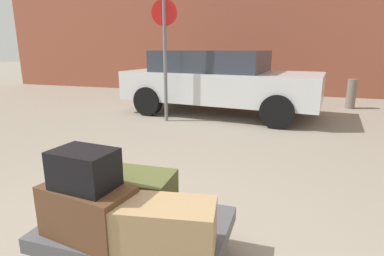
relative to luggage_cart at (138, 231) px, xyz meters
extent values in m
cube|color=#4C4C51|center=(0.00, 0.00, 0.02)|extent=(1.19, 0.79, 0.10)
cylinder|color=black|center=(0.40, 0.27, -0.15)|extent=(0.24, 0.06, 0.24)
cylinder|color=black|center=(-0.40, 0.27, -0.15)|extent=(0.24, 0.06, 0.24)
cube|color=#51331E|center=(-0.21, -0.22, 0.23)|extent=(0.60, 0.39, 0.32)
cube|color=#4C5128|center=(-0.08, 0.10, 0.22)|extent=(0.56, 0.37, 0.29)
cube|color=#9E7F56|center=(0.29, -0.21, 0.22)|extent=(0.61, 0.38, 0.29)
cube|color=black|center=(-0.21, -0.22, 0.51)|extent=(0.38, 0.29, 0.23)
cube|color=silver|center=(-0.60, 5.26, 0.37)|extent=(4.48, 2.30, 0.64)
cube|color=#2D333D|center=(-0.85, 5.29, 0.92)|extent=(2.58, 1.86, 0.46)
cylinder|color=black|center=(0.91, 5.93, 0.05)|extent=(0.66, 0.29, 0.64)
cylinder|color=black|center=(0.70, 4.24, 0.05)|extent=(0.66, 0.29, 0.64)
cylinder|color=black|center=(-1.91, 6.27, 0.05)|extent=(0.66, 0.29, 0.64)
cylinder|color=black|center=(-2.11, 4.58, 0.05)|extent=(0.66, 0.29, 0.64)
cylinder|color=#72665B|center=(2.37, 6.88, 0.10)|extent=(0.22, 0.22, 0.73)
cylinder|color=slate|center=(-1.51, 4.19, 0.92)|extent=(0.07, 0.07, 2.38)
cylinder|color=red|center=(-1.51, 4.19, 1.86)|extent=(0.49, 0.11, 0.50)
camera|label=1|loc=(0.90, -1.64, 1.19)|focal=28.89mm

